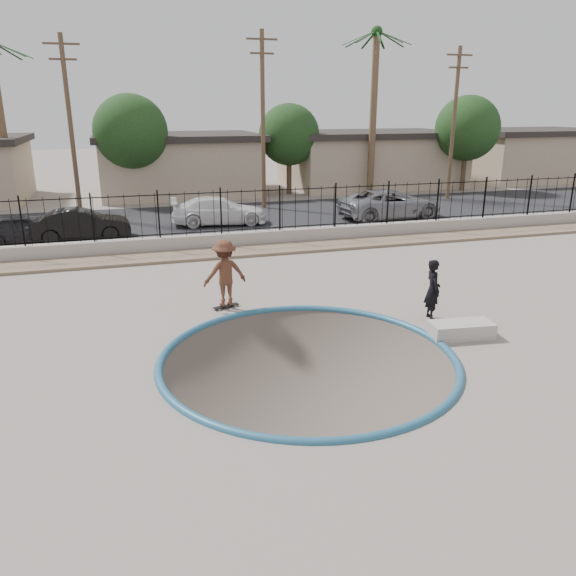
% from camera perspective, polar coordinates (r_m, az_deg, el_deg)
% --- Properties ---
extents(ground, '(120.00, 120.00, 2.20)m').
position_cam_1_polar(ground, '(25.51, -7.27, 2.56)').
color(ground, gray).
rests_on(ground, ground).
extents(bowl_pit, '(6.84, 6.84, 1.80)m').
position_cam_1_polar(bowl_pit, '(13.20, 2.05, -7.24)').
color(bowl_pit, '#4C423A').
rests_on(bowl_pit, ground).
extents(coping_ring, '(7.04, 7.04, 0.20)m').
position_cam_1_polar(coping_ring, '(13.20, 2.05, -7.24)').
color(coping_ring, '#265D7C').
rests_on(coping_ring, ground).
extents(rock_strip, '(42.00, 1.60, 0.11)m').
position_cam_1_polar(rock_strip, '(22.55, -6.20, 3.59)').
color(rock_strip, '#8C775C').
rests_on(rock_strip, ground).
extents(retaining_wall, '(42.00, 0.45, 0.60)m').
position_cam_1_polar(retaining_wall, '(23.54, -6.72, 4.80)').
color(retaining_wall, '#A0968C').
rests_on(retaining_wall, ground).
extents(fence, '(40.00, 0.04, 1.80)m').
position_cam_1_polar(fence, '(23.30, -6.82, 7.67)').
color(fence, black).
rests_on(fence, retaining_wall).
extents(street, '(90.00, 8.00, 0.04)m').
position_cam_1_polar(street, '(30.08, -8.96, 7.04)').
color(street, black).
rests_on(street, ground).
extents(house_center, '(10.60, 8.60, 3.90)m').
position_cam_1_polar(house_center, '(39.17, -11.07, 12.33)').
color(house_center, tan).
rests_on(house_center, ground).
extents(house_east, '(12.60, 8.60, 3.90)m').
position_cam_1_polar(house_east, '(42.87, 8.36, 12.93)').
color(house_east, tan).
rests_on(house_east, ground).
extents(house_east_far, '(11.60, 8.60, 3.90)m').
position_cam_1_polar(house_east_far, '(50.33, 23.36, 12.41)').
color(house_east_far, tan).
rests_on(house_east_far, ground).
extents(palm_right, '(2.30, 2.30, 10.30)m').
position_cam_1_polar(palm_right, '(37.83, 8.82, 20.38)').
color(palm_right, brown).
rests_on(palm_right, ground).
extents(utility_pole_left, '(1.70, 0.24, 9.00)m').
position_cam_1_polar(utility_pole_left, '(31.39, -21.22, 15.15)').
color(utility_pole_left, '#473323').
rests_on(utility_pole_left, ground).
extents(utility_pole_mid, '(1.70, 0.24, 9.50)m').
position_cam_1_polar(utility_pole_mid, '(32.28, -2.56, 16.79)').
color(utility_pole_mid, '#473323').
rests_on(utility_pole_mid, ground).
extents(utility_pole_right, '(1.70, 0.24, 9.00)m').
position_cam_1_polar(utility_pole_right, '(37.08, 16.49, 15.87)').
color(utility_pole_right, '#473323').
rests_on(utility_pole_right, ground).
extents(street_tree_left, '(4.32, 4.32, 6.36)m').
position_cam_1_polar(street_tree_left, '(35.35, -15.69, 15.03)').
color(street_tree_left, '#473323').
rests_on(street_tree_left, ground).
extents(street_tree_mid, '(3.96, 3.96, 5.83)m').
position_cam_1_polar(street_tree_mid, '(37.93, 0.11, 15.30)').
color(street_tree_mid, '#473323').
rests_on(street_tree_mid, ground).
extents(street_tree_right, '(4.32, 4.32, 6.36)m').
position_cam_1_polar(street_tree_right, '(41.24, 17.77, 15.18)').
color(street_tree_right, '#473323').
rests_on(street_tree_right, ground).
extents(skater, '(1.33, 0.87, 1.94)m').
position_cam_1_polar(skater, '(16.22, -6.42, 1.20)').
color(skater, brown).
rests_on(skater, ground).
extents(skateboard, '(0.81, 0.45, 0.07)m').
position_cam_1_polar(skateboard, '(16.50, -6.31, -1.84)').
color(skateboard, black).
rests_on(skateboard, ground).
extents(videographer, '(0.49, 0.67, 1.69)m').
position_cam_1_polar(videographer, '(15.83, 14.49, -0.16)').
color(videographer, black).
rests_on(videographer, ground).
extents(concrete_ledge, '(1.67, 0.88, 0.40)m').
position_cam_1_polar(concrete_ledge, '(14.98, 17.17, -4.08)').
color(concrete_ledge, '#AEA69A').
rests_on(concrete_ledge, ground).
extents(car_a, '(3.77, 1.68, 1.26)m').
position_cam_1_polar(car_a, '(26.50, -25.25, 5.49)').
color(car_a, black).
rests_on(car_a, street).
extents(car_b, '(4.16, 1.54, 1.36)m').
position_cam_1_polar(car_b, '(26.23, -20.27, 6.10)').
color(car_b, black).
rests_on(car_b, street).
extents(car_c, '(4.79, 2.27, 1.35)m').
position_cam_1_polar(car_c, '(28.12, -7.00, 7.80)').
color(car_c, white).
rests_on(car_c, street).
extents(car_d, '(5.65, 3.04, 1.51)m').
position_cam_1_polar(car_d, '(29.92, 10.37, 8.41)').
color(car_d, gray).
rests_on(car_d, street).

